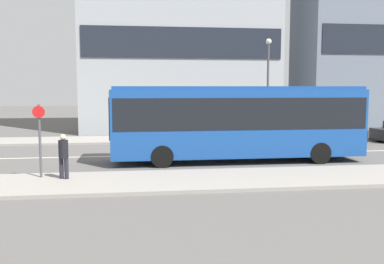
{
  "coord_description": "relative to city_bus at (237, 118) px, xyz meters",
  "views": [
    {
      "loc": [
        -0.56,
        -21.26,
        3.41
      ],
      "look_at": [
        2.04,
        -1.82,
        1.35
      ],
      "focal_mm": 40.0,
      "sensor_mm": 36.0,
      "label": 1
    }
  ],
  "objects": [
    {
      "name": "lane_centerline",
      "position": [
        -4.07,
        2.12,
        -1.98
      ],
      "size": [
        41.8,
        0.16,
        0.01
      ],
      "color": "silver",
      "rests_on": "ground_plane"
    },
    {
      "name": "city_bus",
      "position": [
        0.0,
        0.0,
        0.0
      ],
      "size": [
        11.43,
        2.64,
        3.45
      ],
      "rotation": [
        0.0,
        0.0,
        0.06
      ],
      "color": "#194793",
      "rests_on": "ground_plane"
    },
    {
      "name": "sidewalk_far",
      "position": [
        -4.07,
        8.37,
        -1.92
      ],
      "size": [
        44.0,
        3.5,
        0.13
      ],
      "color": "gray",
      "rests_on": "ground_plane"
    },
    {
      "name": "street_lamp",
      "position": [
        3.71,
        7.12,
        2.04
      ],
      "size": [
        0.36,
        0.36,
        6.3
      ],
      "color": "#4C4C51",
      "rests_on": "sidewalk_far"
    },
    {
      "name": "pedestrian_near_stop",
      "position": [
        -7.2,
        -3.54,
        -0.94
      ],
      "size": [
        0.34,
        0.34,
        1.61
      ],
      "rotation": [
        0.0,
        0.0,
        -0.37
      ],
      "color": "#23232D",
      "rests_on": "sidewalk_near"
    },
    {
      "name": "bus_stop_sign",
      "position": [
        -8.08,
        -3.17,
        -0.3
      ],
      "size": [
        0.44,
        0.12,
        2.66
      ],
      "color": "#4C4C51",
      "rests_on": "sidewalk_near"
    },
    {
      "name": "ground_plane",
      "position": [
        -4.07,
        2.12,
        -1.98
      ],
      "size": [
        120.0,
        120.0,
        0.0
      ],
      "primitive_type": "plane",
      "color": "#595654"
    },
    {
      "name": "sidewalk_near",
      "position": [
        -4.07,
        -4.13,
        -1.92
      ],
      "size": [
        44.0,
        3.5,
        0.13
      ],
      "color": "gray",
      "rests_on": "ground_plane"
    },
    {
      "name": "parked_car_0",
      "position": [
        7.18,
        5.46,
        -1.38
      ],
      "size": [
        3.96,
        1.73,
        1.26
      ],
      "color": "black",
      "rests_on": "ground_plane"
    }
  ]
}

